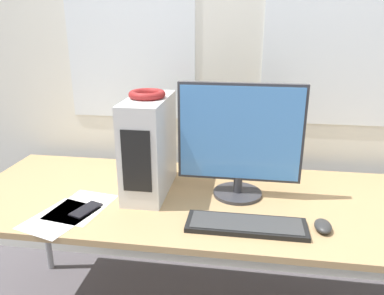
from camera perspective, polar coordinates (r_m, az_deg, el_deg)
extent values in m
cube|color=silver|center=(2.13, 5.60, 13.52)|extent=(8.00, 0.06, 2.70)
cube|color=white|center=(2.19, -9.58, 17.91)|extent=(0.73, 0.01, 1.04)
cube|color=white|center=(2.13, 21.32, 16.90)|extent=(0.73, 0.01, 1.04)
cube|color=tan|center=(1.77, 3.93, -8.14)|extent=(2.38, 0.84, 0.03)
cylinder|color=#99999E|center=(2.56, -21.59, -10.01)|extent=(0.04, 0.04, 0.73)
cube|color=silver|center=(1.77, -6.55, 0.26)|extent=(0.18, 0.41, 0.46)
cube|color=black|center=(1.58, -8.48, -2.14)|extent=(0.13, 0.00, 0.27)
torus|color=maroon|center=(1.70, -6.86, 8.06)|extent=(0.17, 0.17, 0.03)
cylinder|color=#333338|center=(1.80, 6.94, -6.92)|extent=(0.23, 0.23, 0.02)
cylinder|color=#333338|center=(1.78, 7.00, -5.56)|extent=(0.04, 0.04, 0.08)
cube|color=#333338|center=(1.69, 7.34, 2.22)|extent=(0.56, 0.03, 0.45)
cube|color=#4C8CD8|center=(1.68, 7.32, 2.06)|extent=(0.54, 0.00, 0.43)
cube|color=black|center=(1.54, 8.25, -11.65)|extent=(0.48, 0.15, 0.02)
cube|color=#383838|center=(1.54, 8.27, -11.28)|extent=(0.44, 0.13, 0.00)
ellipsoid|color=#2D2D2D|center=(1.59, 19.33, -11.22)|extent=(0.07, 0.10, 0.04)
cube|color=black|center=(1.71, -15.86, -9.10)|extent=(0.11, 0.16, 0.01)
cube|color=white|center=(1.69, -19.52, -10.03)|extent=(0.29, 0.34, 0.00)
cube|color=white|center=(1.75, -16.50, -8.67)|extent=(0.26, 0.33, 0.00)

